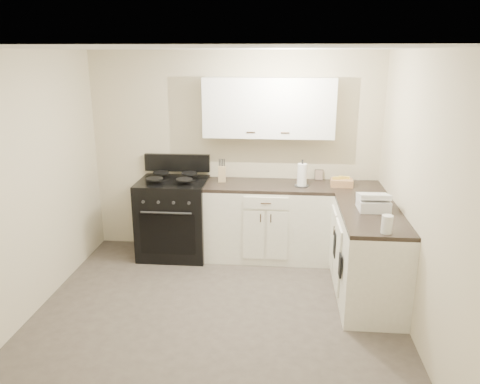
# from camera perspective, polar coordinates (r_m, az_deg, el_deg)

# --- Properties ---
(floor) EXTENTS (3.60, 3.60, 0.00)m
(floor) POSITION_cam_1_polar(r_m,az_deg,el_deg) (4.69, -2.93, -15.13)
(floor) COLOR #473F38
(floor) RESTS_ON ground
(ceiling) EXTENTS (3.60, 3.60, 0.00)m
(ceiling) POSITION_cam_1_polar(r_m,az_deg,el_deg) (3.99, -3.48, 17.12)
(ceiling) COLOR white
(ceiling) RESTS_ON wall_back
(wall_back) EXTENTS (3.60, 0.00, 3.60)m
(wall_back) POSITION_cam_1_polar(r_m,az_deg,el_deg) (5.90, -0.67, 4.74)
(wall_back) COLOR beige
(wall_back) RESTS_ON ground
(wall_right) EXTENTS (0.00, 3.60, 3.60)m
(wall_right) POSITION_cam_1_polar(r_m,az_deg,el_deg) (4.30, 21.31, -0.95)
(wall_right) COLOR beige
(wall_right) RESTS_ON ground
(wall_left) EXTENTS (0.00, 3.60, 3.60)m
(wall_left) POSITION_cam_1_polar(r_m,az_deg,el_deg) (4.77, -25.13, 0.26)
(wall_left) COLOR beige
(wall_left) RESTS_ON ground
(wall_front) EXTENTS (3.60, 0.00, 3.60)m
(wall_front) POSITION_cam_1_polar(r_m,az_deg,el_deg) (2.53, -9.16, -12.26)
(wall_front) COLOR beige
(wall_front) RESTS_ON ground
(base_cabinets_back) EXTENTS (1.55, 0.60, 0.90)m
(base_cabinets_back) POSITION_cam_1_polar(r_m,az_deg,el_deg) (5.80, 3.24, -3.71)
(base_cabinets_back) COLOR white
(base_cabinets_back) RESTS_ON floor
(base_cabinets_right) EXTENTS (0.60, 1.90, 0.90)m
(base_cabinets_right) POSITION_cam_1_polar(r_m,az_deg,el_deg) (5.28, 14.80, -6.40)
(base_cabinets_right) COLOR white
(base_cabinets_right) RESTS_ON floor
(countertop_back) EXTENTS (1.55, 0.60, 0.04)m
(countertop_back) POSITION_cam_1_polar(r_m,az_deg,el_deg) (5.66, 3.32, 0.76)
(countertop_back) COLOR black
(countertop_back) RESTS_ON base_cabinets_back
(countertop_right) EXTENTS (0.60, 1.90, 0.04)m
(countertop_right) POSITION_cam_1_polar(r_m,az_deg,el_deg) (5.12, 15.18, -1.54)
(countertop_right) COLOR black
(countertop_right) RESTS_ON base_cabinets_right
(upper_cabinets) EXTENTS (1.55, 0.30, 0.70)m
(upper_cabinets) POSITION_cam_1_polar(r_m,az_deg,el_deg) (5.63, 3.53, 10.23)
(upper_cabinets) COLOR white
(upper_cabinets) RESTS_ON wall_back
(stove) EXTENTS (0.83, 0.71, 1.01)m
(stove) POSITION_cam_1_polar(r_m,az_deg,el_deg) (5.92, -8.03, -3.32)
(stove) COLOR black
(stove) RESTS_ON floor
(knife_block) EXTENTS (0.09, 0.09, 0.20)m
(knife_block) POSITION_cam_1_polar(r_m,az_deg,el_deg) (5.74, -2.21, 2.22)
(knife_block) COLOR tan
(knife_block) RESTS_ON countertop_back
(paper_towel) EXTENTS (0.14, 0.14, 0.27)m
(paper_towel) POSITION_cam_1_polar(r_m,az_deg,el_deg) (5.58, 7.56, 2.06)
(paper_towel) COLOR white
(paper_towel) RESTS_ON countertop_back
(picture_frame) EXTENTS (0.11, 0.03, 0.13)m
(picture_frame) POSITION_cam_1_polar(r_m,az_deg,el_deg) (5.90, 9.59, 2.08)
(picture_frame) COLOR black
(picture_frame) RESTS_ON countertop_back
(wicker_basket) EXTENTS (0.26, 0.18, 0.09)m
(wicker_basket) POSITION_cam_1_polar(r_m,az_deg,el_deg) (5.68, 12.28, 1.10)
(wicker_basket) COLOR tan
(wicker_basket) RESTS_ON countertop_right
(countertop_grill) EXTENTS (0.31, 0.29, 0.11)m
(countertop_grill) POSITION_cam_1_polar(r_m,az_deg,el_deg) (4.90, 15.93, -1.47)
(countertop_grill) COLOR white
(countertop_grill) RESTS_ON countertop_right
(glass_jar) EXTENTS (0.10, 0.10, 0.16)m
(glass_jar) POSITION_cam_1_polar(r_m,az_deg,el_deg) (4.30, 17.48, -3.78)
(glass_jar) COLOR silver
(glass_jar) RESTS_ON countertop_right
(oven_mitt_near) EXTENTS (0.02, 0.13, 0.22)m
(oven_mitt_near) POSITION_cam_1_polar(r_m,az_deg,el_deg) (4.64, 12.11, -8.75)
(oven_mitt_near) COLOR black
(oven_mitt_near) RESTS_ON base_cabinets_right
(oven_mitt_far) EXTENTS (0.02, 0.15, 0.26)m
(oven_mitt_far) POSITION_cam_1_polar(r_m,az_deg,el_deg) (5.06, 11.52, -6.29)
(oven_mitt_far) COLOR black
(oven_mitt_far) RESTS_ON base_cabinets_right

